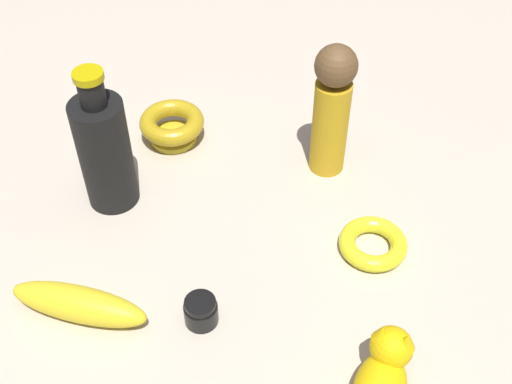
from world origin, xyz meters
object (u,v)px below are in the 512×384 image
at_px(bangle, 373,242).
at_px(bowl, 172,125).
at_px(cat_figurine, 383,377).
at_px(person_figure_adult, 332,108).
at_px(nail_polish_jar, 201,311).
at_px(banana, 79,304).
at_px(bottle_tall, 104,150).

distance_m(bangle, bowl, 0.38).
bearing_deg(cat_figurine, person_figure_adult, 22.07).
bearing_deg(nail_polish_jar, bowl, 27.97).
relative_size(person_figure_adult, bowl, 2.10).
xyz_separation_m(bangle, banana, (-0.22, 0.34, 0.01)).
bearing_deg(banana, person_figure_adult, -125.71).
distance_m(bangle, cat_figurine, 0.23).
bearing_deg(person_figure_adult, bangle, -145.29).
bearing_deg(nail_polish_jar, bottle_tall, 50.68).
distance_m(bowl, nail_polish_jar, 0.36).
bearing_deg(bowl, cat_figurine, -131.00).
height_order(bangle, banana, banana).
distance_m(nail_polish_jar, banana, 0.16).
height_order(person_figure_adult, bottle_tall, bottle_tall).
relative_size(bowl, nail_polish_jar, 2.41).
height_order(person_figure_adult, bowl, person_figure_adult).
xyz_separation_m(nail_polish_jar, bottle_tall, (0.17, 0.21, 0.08)).
distance_m(bangle, banana, 0.41).
xyz_separation_m(person_figure_adult, nail_polish_jar, (-0.33, 0.09, -0.10)).
height_order(person_figure_adult, banana, person_figure_adult).
height_order(bowl, cat_figurine, cat_figurine).
bearing_deg(banana, bottle_tall, -78.38).
height_order(cat_figurine, nail_polish_jar, cat_figurine).
height_order(cat_figurine, bottle_tall, bottle_tall).
bearing_deg(banana, cat_figurine, 177.97).
bearing_deg(bangle, banana, 123.35).
xyz_separation_m(bangle, bottle_tall, (-0.02, 0.39, 0.08)).
bearing_deg(bowl, bottle_tall, 167.09).
distance_m(bowl, bottle_tall, 0.17).
relative_size(bangle, cat_figurine, 0.71).
bearing_deg(person_figure_adult, nail_polish_jar, 165.16).
relative_size(nail_polish_jar, banana, 0.24).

